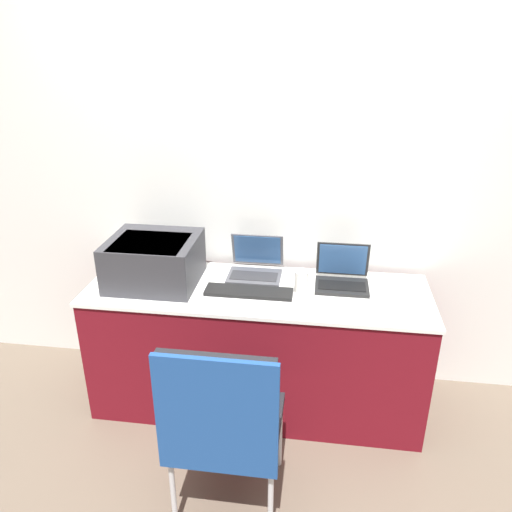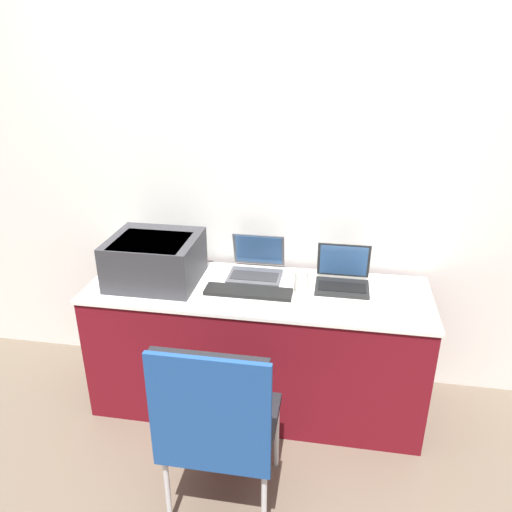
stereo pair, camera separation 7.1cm
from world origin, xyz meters
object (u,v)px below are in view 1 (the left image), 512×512
printer (154,259)px  external_keyboard (249,292)px  laptop_left (255,267)px  coffee_cup (301,281)px  chair (222,420)px  laptop_right (342,276)px

printer → external_keyboard: size_ratio=1.02×
laptop_left → coffee_cup: 0.32m
chair → printer: bearing=123.5°
printer → external_keyboard: (0.53, -0.06, -0.13)m
laptop_left → laptop_right: (0.48, -0.06, -0.00)m
external_keyboard → chair: chair is taller
coffee_cup → chair: (-0.27, -0.81, -0.25)m
printer → laptop_right: bearing=6.2°
printer → coffee_cup: (0.80, -0.00, -0.08)m
coffee_cup → chair: size_ratio=0.13×
printer → coffee_cup: bearing=-0.1°
printer → laptop_left: printer is taller
external_keyboard → coffee_cup: (0.27, 0.06, 0.05)m
laptop_left → laptop_right: size_ratio=1.04×
external_keyboard → coffee_cup: size_ratio=3.82×
external_keyboard → printer: bearing=173.2°
chair → coffee_cup: bearing=71.6°
external_keyboard → chair: 0.77m
printer → chair: bearing=-56.5°
laptop_right → external_keyboard: size_ratio=0.62×
laptop_left → external_keyboard: 0.24m
printer → external_keyboard: printer is taller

